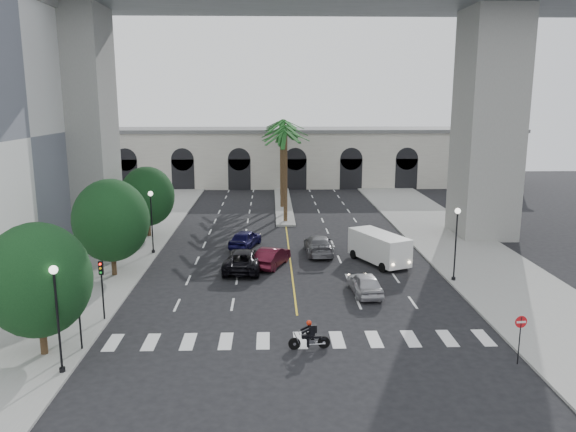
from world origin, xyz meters
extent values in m
plane|color=black|center=(0.00, 0.00, 0.00)|extent=(140.00, 140.00, 0.00)
cube|color=gray|center=(-15.00, 15.00, 0.07)|extent=(8.00, 100.00, 0.15)
cube|color=gray|center=(15.00, 15.00, 0.07)|extent=(8.00, 100.00, 0.15)
cube|color=gray|center=(0.00, 38.00, 0.10)|extent=(2.00, 24.00, 0.20)
cube|color=silver|center=(0.00, 55.00, 4.00)|extent=(70.00, 10.00, 8.00)
cube|color=slate|center=(0.00, 55.00, 8.25)|extent=(71.00, 10.50, 0.50)
cube|color=gray|center=(18.50, 22.00, 10.40)|extent=(5.00, 6.00, 20.80)
cube|color=gray|center=(-18.50, 22.00, 10.40)|extent=(5.00, 6.00, 20.80)
cylinder|color=#47331E|center=(0.00, 28.00, 4.75)|extent=(0.40, 0.40, 9.50)
cylinder|color=#47331E|center=(0.10, 32.00, 4.90)|extent=(0.40, 0.40, 9.80)
cylinder|color=#47331E|center=(-0.20, 36.00, 4.65)|extent=(0.40, 0.40, 9.30)
cylinder|color=#47331E|center=(0.15, 40.00, 5.05)|extent=(0.40, 0.40, 10.10)
cylinder|color=#47331E|center=(-0.10, 44.00, 4.80)|extent=(0.40, 0.40, 9.60)
cylinder|color=#47331E|center=(0.20, 48.00, 4.95)|extent=(0.40, 0.40, 9.90)
cylinder|color=#382616|center=(-13.00, -3.00, 1.17)|extent=(0.36, 0.36, 2.34)
ellipsoid|color=black|center=(-13.00, -3.00, 4.03)|extent=(5.20, 5.20, 5.72)
cylinder|color=#382616|center=(-13.00, 10.00, 1.22)|extent=(0.36, 0.36, 2.45)
ellipsoid|color=black|center=(-13.00, 10.00, 4.22)|extent=(5.44, 5.44, 5.98)
cylinder|color=#382616|center=(-13.00, 22.00, 1.13)|extent=(0.36, 0.36, 2.27)
ellipsoid|color=black|center=(-13.00, 22.00, 3.91)|extent=(5.04, 5.04, 5.54)
cylinder|color=black|center=(-11.40, -5.00, 0.18)|extent=(0.28, 0.28, 0.36)
cylinder|color=black|center=(-11.40, -5.00, 2.60)|extent=(0.11, 0.11, 5.00)
sphere|color=white|center=(-11.40, -5.00, 5.15)|extent=(0.40, 0.40, 0.40)
cylinder|color=black|center=(-11.40, 16.00, 0.18)|extent=(0.28, 0.28, 0.36)
cylinder|color=black|center=(-11.40, 16.00, 2.60)|extent=(0.11, 0.11, 5.00)
sphere|color=white|center=(-11.40, 16.00, 5.15)|extent=(0.40, 0.40, 0.40)
cylinder|color=black|center=(11.40, 8.00, 0.18)|extent=(0.28, 0.28, 0.36)
cylinder|color=black|center=(11.40, 8.00, 2.60)|extent=(0.11, 0.11, 5.00)
sphere|color=white|center=(11.40, 8.00, 5.15)|extent=(0.40, 0.40, 0.40)
cylinder|color=black|center=(-11.30, -2.50, 1.75)|extent=(0.10, 0.10, 3.50)
cube|color=black|center=(-11.30, -2.50, 3.25)|extent=(0.25, 0.18, 0.80)
cylinder|color=black|center=(-11.30, 1.50, 1.75)|extent=(0.10, 0.10, 3.50)
cube|color=black|center=(-11.30, 1.50, 3.25)|extent=(0.25, 0.18, 0.80)
cylinder|color=black|center=(-0.36, -2.63, 0.32)|extent=(0.65, 0.15, 0.64)
cylinder|color=black|center=(1.18, -2.52, 0.32)|extent=(0.65, 0.15, 0.64)
cube|color=silver|center=(0.46, -2.57, 0.41)|extent=(0.45, 0.33, 0.28)
cube|color=black|center=(0.30, -2.58, 0.71)|extent=(0.60, 0.28, 0.21)
cube|color=black|center=(0.78, -2.55, 0.66)|extent=(0.50, 0.29, 0.13)
cylinder|color=black|center=(-0.12, -2.62, 0.94)|extent=(0.08, 0.59, 0.03)
cube|color=black|center=(0.54, -2.57, 1.07)|extent=(0.31, 0.43, 0.56)
cube|color=black|center=(0.71, -2.55, 1.12)|extent=(0.17, 0.33, 0.41)
sphere|color=red|center=(0.39, -2.58, 1.44)|extent=(0.28, 0.28, 0.28)
imported|color=#AEADB2|center=(4.68, 5.71, 0.74)|extent=(2.08, 4.46, 1.48)
imported|color=#440D1A|center=(-1.50, 12.25, 0.76)|extent=(3.13, 4.87, 1.52)
imported|color=black|center=(-3.56, 11.41, 0.82)|extent=(3.25, 6.10, 1.63)
imported|color=slate|center=(2.45, 15.73, 0.78)|extent=(2.31, 5.44, 1.56)
imported|color=#0F0D3D|center=(-3.80, 18.09, 0.77)|extent=(3.09, 4.88, 1.55)
cube|color=silver|center=(6.94, 12.70, 1.38)|extent=(4.28, 6.09, 2.12)
cube|color=black|center=(8.05, 10.23, 1.64)|extent=(1.90, 1.04, 0.90)
cylinder|color=black|center=(6.84, 10.45, 0.37)|extent=(0.57, 0.80, 0.74)
cylinder|color=black|center=(8.68, 11.27, 0.37)|extent=(0.57, 0.80, 0.74)
cylinder|color=black|center=(5.19, 14.12, 0.37)|extent=(0.57, 0.80, 0.74)
cylinder|color=black|center=(7.03, 14.95, 0.37)|extent=(0.57, 0.80, 0.74)
imported|color=black|center=(-15.08, 1.82, 0.96)|extent=(0.62, 0.44, 1.62)
imported|color=black|center=(-16.03, 5.90, 0.99)|extent=(1.03, 1.02, 1.67)
cylinder|color=black|center=(10.50, -4.61, 1.23)|extent=(0.06, 0.06, 2.45)
cylinder|color=red|center=(10.50, -4.61, 2.20)|extent=(0.61, 0.09, 0.61)
cube|color=silver|center=(10.50, -4.61, 2.20)|extent=(0.47, 0.07, 0.10)
camera|label=1|loc=(-1.54, -29.66, 12.70)|focal=35.00mm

